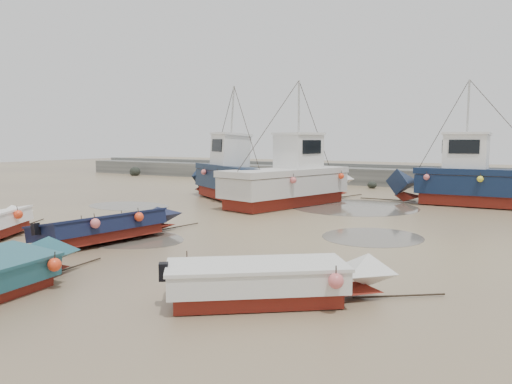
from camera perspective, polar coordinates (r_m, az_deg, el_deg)
ground at (r=17.04m, az=-5.35°, el=-5.17°), size 120.00×120.00×0.00m
seawall at (r=36.82m, az=15.76°, el=1.62°), size 60.00×4.92×1.50m
puddle_a at (r=17.64m, az=-15.45°, el=-4.96°), size 5.08×5.08×0.01m
puddle_b at (r=17.46m, az=13.17°, el=-5.02°), size 3.38×3.38×0.01m
puddle_c at (r=25.67m, az=-14.35°, el=-1.55°), size 4.46×4.46×0.01m
puddle_d at (r=24.90m, az=11.18°, el=-1.70°), size 6.19×6.19×0.01m
dinghy_1 at (r=17.05m, az=-16.22°, el=-3.54°), size 2.62×6.51×1.43m
dinghy_3 at (r=10.18m, az=2.19°, el=-9.64°), size 4.99×4.18×1.43m
cabin_boat_0 at (r=27.62m, az=-3.12°, el=1.98°), size 8.71×6.09×6.22m
cabin_boat_1 at (r=25.31m, az=4.37°, el=1.54°), size 4.45×10.34×6.22m
cabin_boat_2 at (r=27.06m, az=23.24°, el=1.43°), size 9.37×2.86×6.22m
person at (r=23.88m, az=-1.92°, el=-1.93°), size 0.72×0.70×1.66m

